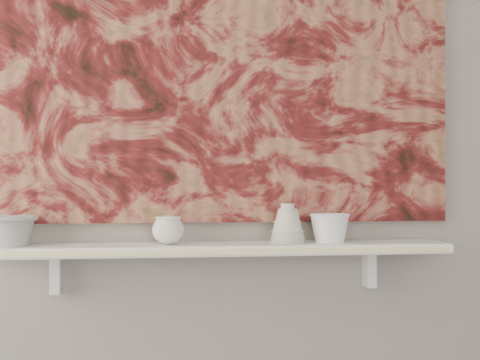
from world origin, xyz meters
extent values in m
plane|color=gray|center=(0.00, 1.60, 1.35)|extent=(3.60, 0.00, 3.60)
cube|color=silver|center=(0.00, 1.51, 0.92)|extent=(1.40, 0.18, 0.03)
cube|color=#F8E8A5|center=(0.00, 1.41, 0.92)|extent=(1.40, 0.01, 0.02)
cube|color=silver|center=(-0.49, 1.57, 0.84)|extent=(0.03, 0.06, 0.12)
cube|color=silver|center=(0.49, 1.57, 0.84)|extent=(0.03, 0.06, 0.12)
cube|color=maroon|center=(0.00, 1.59, 1.54)|extent=(1.50, 0.02, 1.10)
cube|color=black|center=(0.45, 1.57, 1.23)|extent=(0.09, 0.00, 0.08)
camera|label=1|loc=(-0.20, -0.50, 1.11)|focal=50.00mm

